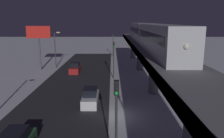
% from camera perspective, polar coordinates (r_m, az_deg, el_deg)
% --- Properties ---
extents(ground_plane, '(240.00, 240.00, 0.00)m').
position_cam_1_polar(ground_plane, '(24.21, -0.22, -11.86)').
color(ground_plane, silver).
extents(avenue_asphalt, '(11.00, 91.72, 0.01)m').
position_cam_1_polar(avenue_asphalt, '(24.90, -13.82, -11.51)').
color(avenue_asphalt, '#28282D').
rests_on(avenue_asphalt, ground_plane).
extents(elevated_railway, '(5.00, 91.72, 6.06)m').
position_cam_1_polar(elevated_railway, '(23.28, 14.08, 0.36)').
color(elevated_railway, slate).
rests_on(elevated_railway, ground_plane).
extents(subway_train, '(2.94, 36.87, 3.40)m').
position_cam_1_polar(subway_train, '(36.06, 9.31, 8.82)').
color(subway_train, '#B7BABF').
rests_on(subway_train, elevated_railway).
extents(sedan_red, '(1.80, 4.20, 1.97)m').
position_cam_1_polar(sedan_red, '(44.07, -9.41, 0.15)').
color(sedan_red, '#A51E1E').
rests_on(sedan_red, ground_plane).
extents(sedan_white, '(1.80, 4.58, 1.97)m').
position_cam_1_polar(sedan_white, '(27.28, -5.56, -7.28)').
color(sedan_white, silver).
rests_on(sedan_white, ground_plane).
extents(traffic_light_near, '(0.32, 0.44, 6.40)m').
position_cam_1_polar(traffic_light_near, '(14.02, 1.10, -11.67)').
color(traffic_light_near, '#2D2D2D').
rests_on(traffic_light_near, ground_plane).
extents(traffic_light_mid, '(0.32, 0.44, 6.40)m').
position_cam_1_polar(traffic_light_mid, '(38.21, 0.43, 3.66)').
color(traffic_light_mid, '#2D2D2D').
rests_on(traffic_light_mid, ground_plane).
extents(traffic_light_far, '(0.32, 0.44, 6.40)m').
position_cam_1_polar(traffic_light_far, '(63.01, 0.28, 7.03)').
color(traffic_light_far, '#2D2D2D').
rests_on(traffic_light_far, ground_plane).
extents(commercial_billboard, '(4.80, 0.36, 8.90)m').
position_cam_1_polar(commercial_billboard, '(47.43, -18.26, 7.92)').
color(commercial_billboard, '#4C4C51').
rests_on(commercial_billboard, ground_plane).
extents(street_lamp_far, '(1.35, 0.44, 7.65)m').
position_cam_1_polar(street_lamp_far, '(48.85, -14.15, 5.89)').
color(street_lamp_far, '#38383D').
rests_on(street_lamp_far, ground_plane).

